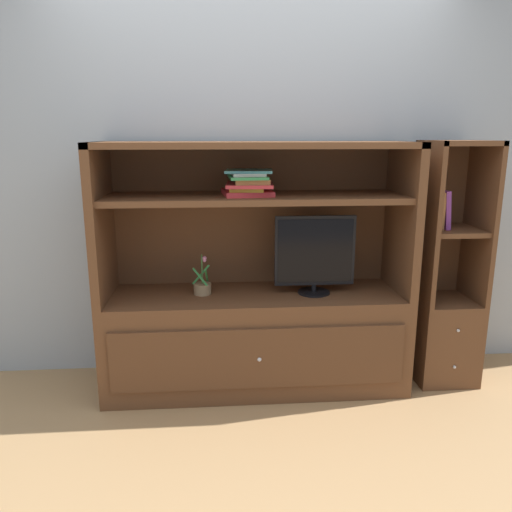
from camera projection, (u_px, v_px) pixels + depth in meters
ground_plane at (261, 416)px, 2.85m from camera, size 8.00×8.00×0.00m
painted_rear_wall at (251, 161)px, 3.25m from camera, size 6.00×0.10×2.80m
media_console at (255, 313)px, 3.13m from camera, size 1.86×0.59×1.53m
tv_monitor at (315, 254)px, 3.04m from camera, size 0.49×0.20×0.49m
potted_plant at (203, 287)px, 3.07m from camera, size 0.12×0.13×0.25m
magazine_stack at (248, 183)px, 2.93m from camera, size 0.31×0.35×0.15m
bookshelf_tall at (444, 300)px, 3.22m from camera, size 0.38×0.41×1.53m
upright_book_row at (440, 211)px, 3.07m from camera, size 0.09×0.15×0.24m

